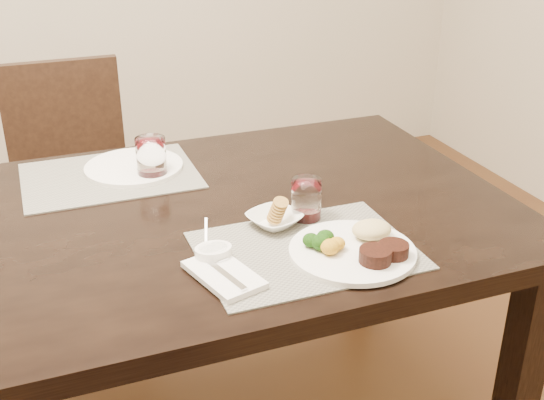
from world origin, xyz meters
name	(u,v)px	position (x,y,z in m)	size (l,w,h in m)	color
dining_table	(107,258)	(0.00, 0.00, 0.67)	(2.00, 1.00, 0.75)	black
chair_far	(73,175)	(0.00, 0.93, 0.50)	(0.42, 0.42, 0.90)	black
placemat_near	(306,250)	(0.40, -0.27, 0.75)	(0.46, 0.34, 0.00)	slate
placemat_far	(110,176)	(0.06, 0.29, 0.75)	(0.46, 0.34, 0.00)	slate
dinner_plate	(359,247)	(0.50, -0.32, 0.77)	(0.27, 0.27, 0.05)	white
napkin_fork	(224,274)	(0.20, -0.31, 0.76)	(0.14, 0.20, 0.02)	white
steak_knife	(387,255)	(0.55, -0.36, 0.76)	(0.03, 0.22, 0.01)	white
cracker_bowl	(274,219)	(0.37, -0.14, 0.77)	(0.15, 0.15, 0.05)	white
sauce_ramekin	(213,253)	(0.20, -0.24, 0.77)	(0.08, 0.12, 0.06)	white
wine_glass_near	(306,201)	(0.46, -0.13, 0.80)	(0.07, 0.07, 0.10)	white
far_plate	(134,167)	(0.13, 0.32, 0.76)	(0.27, 0.27, 0.01)	white
wine_glass_far	(151,160)	(0.17, 0.24, 0.80)	(0.08, 0.08, 0.11)	white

